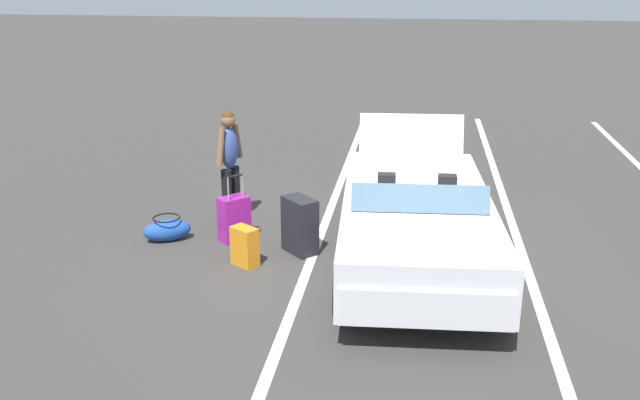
{
  "coord_description": "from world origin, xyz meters",
  "views": [
    {
      "loc": [
        8.08,
        -0.04,
        3.63
      ],
      "look_at": [
        -0.27,
        -1.22,
        0.75
      ],
      "focal_mm": 39.49,
      "sensor_mm": 36.0,
      "label": 1
    }
  ],
  "objects_px": {
    "suitcase_small_carryon": "(245,246)",
    "duffel_bag": "(167,230)",
    "suitcase_large_black": "(300,226)",
    "suitcase_medium_bright": "(234,219)",
    "traveler_person": "(230,161)",
    "convertible_car": "(417,230)"
  },
  "relations": [
    {
      "from": "suitcase_medium_bright",
      "to": "suitcase_small_carryon",
      "type": "xyz_separation_m",
      "value": [
        0.79,
        0.34,
        -0.06
      ]
    },
    {
      "from": "convertible_car",
      "to": "suitcase_large_black",
      "type": "distance_m",
      "value": 1.6
    },
    {
      "from": "suitcase_large_black",
      "to": "traveler_person",
      "type": "bearing_deg",
      "value": 97.06
    },
    {
      "from": "duffel_bag",
      "to": "traveler_person",
      "type": "height_order",
      "value": "traveler_person"
    },
    {
      "from": "duffel_bag",
      "to": "suitcase_medium_bright",
      "type": "bearing_deg",
      "value": 99.02
    },
    {
      "from": "suitcase_small_carryon",
      "to": "duffel_bag",
      "type": "height_order",
      "value": "suitcase_small_carryon"
    },
    {
      "from": "suitcase_large_black",
      "to": "convertible_car",
      "type": "bearing_deg",
      "value": -63.2
    },
    {
      "from": "suitcase_medium_bright",
      "to": "suitcase_small_carryon",
      "type": "relative_size",
      "value": 1.9
    },
    {
      "from": "suitcase_medium_bright",
      "to": "traveler_person",
      "type": "distance_m",
      "value": 0.94
    },
    {
      "from": "duffel_bag",
      "to": "traveler_person",
      "type": "xyz_separation_m",
      "value": [
        -0.82,
        0.69,
        0.77
      ]
    },
    {
      "from": "convertible_car",
      "to": "suitcase_large_black",
      "type": "bearing_deg",
      "value": -112.83
    },
    {
      "from": "suitcase_small_carryon",
      "to": "traveler_person",
      "type": "distance_m",
      "value": 1.71
    },
    {
      "from": "convertible_car",
      "to": "duffel_bag",
      "type": "xyz_separation_m",
      "value": [
        -0.66,
        -3.36,
        -0.43
      ]
    },
    {
      "from": "convertible_car",
      "to": "suitcase_small_carryon",
      "type": "relative_size",
      "value": 8.48
    },
    {
      "from": "suitcase_small_carryon",
      "to": "traveler_person",
      "type": "bearing_deg",
      "value": 56.27
    },
    {
      "from": "traveler_person",
      "to": "duffel_bag",
      "type": "bearing_deg",
      "value": -110.48
    },
    {
      "from": "suitcase_large_black",
      "to": "duffel_bag",
      "type": "bearing_deg",
      "value": 132.1
    },
    {
      "from": "duffel_bag",
      "to": "traveler_person",
      "type": "relative_size",
      "value": 0.43
    },
    {
      "from": "suitcase_medium_bright",
      "to": "traveler_person",
      "type": "relative_size",
      "value": 0.57
    },
    {
      "from": "suitcase_large_black",
      "to": "duffel_bag",
      "type": "height_order",
      "value": "suitcase_large_black"
    },
    {
      "from": "convertible_car",
      "to": "suitcase_large_black",
      "type": "relative_size",
      "value": 5.73
    },
    {
      "from": "convertible_car",
      "to": "suitcase_small_carryon",
      "type": "xyz_separation_m",
      "value": [
        -0.01,
        -2.12,
        -0.34
      ]
    }
  ]
}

